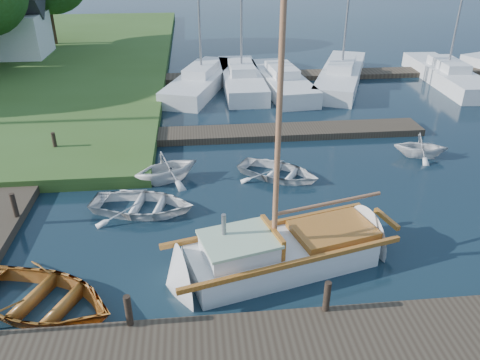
{
  "coord_description": "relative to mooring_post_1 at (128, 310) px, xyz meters",
  "views": [
    {
      "loc": [
        -1.34,
        -13.04,
        8.06
      ],
      "look_at": [
        0.0,
        0.0,
        1.2
      ],
      "focal_mm": 35.0,
      "sensor_mm": 36.0,
      "label": 1
    }
  ],
  "objects": [
    {
      "name": "ground",
      "position": [
        3.0,
        5.0,
        -0.7
      ],
      "size": [
        160.0,
        160.0,
        0.0
      ],
      "primitive_type": "plane",
      "color": "black",
      "rests_on": "ground"
    },
    {
      "name": "near_dock",
      "position": [
        3.0,
        -1.0,
        -0.55
      ],
      "size": [
        18.0,
        2.2,
        0.3
      ],
      "primitive_type": "cube",
      "color": "#33281E",
      "rests_on": "ground"
    },
    {
      "name": "left_dock",
      "position": [
        -5.0,
        7.0,
        -0.55
      ],
      "size": [
        2.2,
        18.0,
        0.3
      ],
      "primitive_type": "cube",
      "color": "#33281E",
      "rests_on": "ground"
    },
    {
      "name": "far_dock",
      "position": [
        5.0,
        11.5,
        -0.55
      ],
      "size": [
        14.0,
        1.6,
        0.3
      ],
      "primitive_type": "cube",
      "color": "#33281E",
      "rests_on": "ground"
    },
    {
      "name": "pontoon",
      "position": [
        13.0,
        21.0,
        -0.55
      ],
      "size": [
        30.0,
        1.6,
        0.3
      ],
      "primitive_type": "cube",
      "color": "#33281E",
      "rests_on": "ground"
    },
    {
      "name": "mooring_post_1",
      "position": [
        0.0,
        0.0,
        0.0
      ],
      "size": [
        0.16,
        0.16,
        0.8
      ],
      "primitive_type": "cylinder",
      "color": "black",
      "rests_on": "near_dock"
    },
    {
      "name": "mooring_post_2",
      "position": [
        4.5,
        0.0,
        0.0
      ],
      "size": [
        0.16,
        0.16,
        0.8
      ],
      "primitive_type": "cylinder",
      "color": "black",
      "rests_on": "near_dock"
    },
    {
      "name": "mooring_post_4",
      "position": [
        -4.0,
        5.0,
        0.0
      ],
      "size": [
        0.16,
        0.16,
        0.8
      ],
      "primitive_type": "cylinder",
      "color": "black",
      "rests_on": "left_dock"
    },
    {
      "name": "mooring_post_5",
      "position": [
        -4.0,
        10.0,
        0.0
      ],
      "size": [
        0.16,
        0.16,
        0.8
      ],
      "primitive_type": "cylinder",
      "color": "black",
      "rests_on": "left_dock"
    },
    {
      "name": "sailboat",
      "position": [
        3.97,
        2.18,
        -0.36
      ],
      "size": [
        7.41,
        3.7,
        9.83
      ],
      "rotation": [
        0.0,
        0.0,
        0.25
      ],
      "color": "white",
      "rests_on": "ground"
    },
    {
      "name": "dinghy",
      "position": [
        -2.28,
        1.07,
        -0.29
      ],
      "size": [
        4.79,
        4.24,
        0.82
      ],
      "primitive_type": "imported",
      "rotation": [
        0.0,
        0.0,
        1.14
      ],
      "color": "brown",
      "rests_on": "ground"
    },
    {
      "name": "tender_a",
      "position": [
        -0.17,
        5.39,
        -0.35
      ],
      "size": [
        3.84,
        3.1,
        0.7
      ],
      "primitive_type": "imported",
      "rotation": [
        0.0,
        0.0,
        1.35
      ],
      "color": "white",
      "rests_on": "ground"
    },
    {
      "name": "tender_b",
      "position": [
        0.56,
        7.49,
        -0.06
      ],
      "size": [
        3.11,
        2.96,
        1.28
      ],
      "primitive_type": "imported",
      "rotation": [
        0.0,
        0.0,
        2.02
      ],
      "color": "white",
      "rests_on": "ground"
    },
    {
      "name": "tender_c",
      "position": [
        4.69,
        7.37,
        -0.38
      ],
      "size": [
        3.82,
        3.56,
        0.64
      ],
      "primitive_type": "imported",
      "rotation": [
        0.0,
        0.0,
        0.99
      ],
      "color": "white",
      "rests_on": "ground"
    },
    {
      "name": "tender_d",
      "position": [
        10.79,
        8.6,
        -0.14
      ],
      "size": [
        2.51,
        2.3,
        1.11
      ],
      "primitive_type": "imported",
      "rotation": [
        0.0,
        0.0,
        1.31
      ],
      "color": "white",
      "rests_on": "ground"
    },
    {
      "name": "marina_boat_0",
      "position": [
        2.18,
        19.19,
        -0.13
      ],
      "size": [
        4.87,
        8.84,
        11.67
      ],
      "rotation": [
        0.0,
        0.0,
        1.24
      ],
      "color": "white",
      "rests_on": "ground"
    },
    {
      "name": "marina_boat_1",
      "position": [
        4.56,
        19.35,
        -0.14
      ],
      "size": [
        2.22,
        8.37,
        9.54
      ],
      "rotation": [
        0.0,
        0.0,
        1.57
      ],
      "color": "white",
      "rests_on": "ground"
    },
    {
      "name": "marina_boat_2",
      "position": [
        6.85,
        18.58,
        -0.12
      ],
      "size": [
        2.91,
        8.09,
        12.03
      ],
      "rotation": [
        0.0,
        0.0,
        1.66
      ],
      "color": "white",
      "rests_on": "ground"
    },
    {
      "name": "marina_boat_3",
      "position": [
        10.74,
        19.57,
        -0.13
      ],
      "size": [
        5.81,
        9.86,
        12.2
      ],
      "rotation": [
        0.0,
        0.0,
        1.17
      ],
      "color": "white",
      "rests_on": "ground"
    },
    {
      "name": "marina_boat_5",
      "position": [
        17.17,
        18.9,
        -0.13
      ],
      "size": [
        2.64,
        8.98,
        11.62
      ],
      "rotation": [
        0.0,
        0.0,
        1.52
      ],
      "color": "white",
      "rests_on": "ground"
    },
    {
      "name": "house_c",
      "position": [
        -11.0,
        27.0,
        1.88
      ],
      "size": [
        5.25,
        4.0,
        5.28
      ],
      "color": "white",
      "rests_on": "shore"
    }
  ]
}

